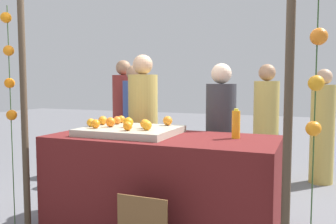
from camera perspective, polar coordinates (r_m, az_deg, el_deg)
name	(u,v)px	position (r m, az deg, el deg)	size (l,w,h in m)	color
stall_counter	(162,185)	(3.19, -1.03, -11.69)	(1.98, 0.89, 0.87)	#5B1919
orange_tray	(131,131)	(3.24, -6.04, -3.01)	(0.83, 0.69, 0.06)	#B2AD99
orange_0	(95,124)	(3.21, -11.62, -1.89)	(0.08, 0.08, 0.08)	orange
orange_1	(128,122)	(3.23, -6.44, -1.68)	(0.09, 0.09, 0.09)	orange
orange_2	(147,125)	(3.02, -3.43, -2.16)	(0.09, 0.09, 0.09)	orange
orange_3	(110,122)	(3.29, -9.26, -1.63)	(0.09, 0.09, 0.09)	orange
orange_4	(103,120)	(3.47, -10.51, -1.34)	(0.08, 0.08, 0.08)	orange
orange_5	(168,121)	(3.35, -0.06, -1.42)	(0.09, 0.09, 0.09)	orange
orange_6	(128,126)	(3.01, -6.53, -2.26)	(0.08, 0.08, 0.08)	orange
orange_7	(121,119)	(3.60, -7.55, -1.16)	(0.07, 0.07, 0.07)	orange
orange_8	(91,123)	(3.34, -12.35, -1.68)	(0.08, 0.08, 0.08)	orange
orange_9	(117,120)	(3.50, -8.21, -1.33)	(0.08, 0.08, 0.08)	orange
orange_10	(145,124)	(3.14, -3.76, -1.93)	(0.08, 0.08, 0.08)	orange
juice_bottle	(236,124)	(3.01, 10.91, -1.95)	(0.07, 0.07, 0.25)	orange
vendor_left	(143,133)	(4.00, -4.04, -3.47)	(0.33, 0.33, 1.65)	tan
vendor_right	(221,144)	(3.69, 8.47, -5.05)	(0.31, 0.31, 1.54)	#333338
crowd_person_0	(266,130)	(4.68, 15.50, -2.89)	(0.32, 0.32, 1.57)	tan
crowd_person_1	(134,126)	(4.99, -5.45, -2.23)	(0.32, 0.32, 1.58)	#384C8C
crowd_person_2	(124,119)	(5.47, -7.14, -1.15)	(0.34, 0.34, 1.68)	maroon
crowd_person_3	(322,130)	(5.12, 23.63, -2.75)	(0.30, 0.30, 1.52)	tan
canopy_post_left	(24,114)	(3.26, -22.19, -0.25)	(0.06, 0.06, 2.15)	#473828
canopy_post_right	(288,125)	(2.35, 18.78, -1.95)	(0.06, 0.06, 2.15)	#473828
garland_strand_left	(9,69)	(3.29, -24.27, 6.34)	(0.10, 0.10, 1.98)	#2D4C23
garland_strand_right	(317,60)	(2.28, 22.91, 7.74)	(0.11, 0.10, 1.98)	#2D4C23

